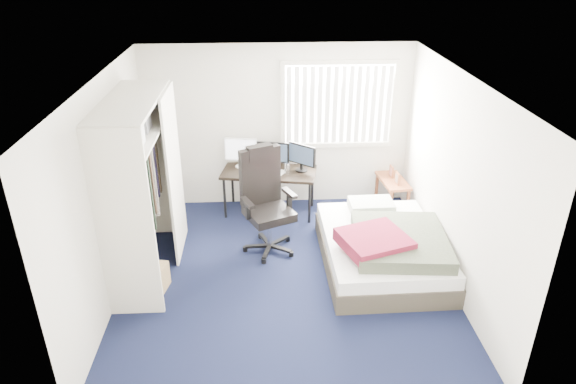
# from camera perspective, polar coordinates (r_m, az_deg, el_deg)

# --- Properties ---
(ground) EXTENTS (4.20, 4.20, 0.00)m
(ground) POSITION_cam_1_polar(r_m,az_deg,el_deg) (6.53, -0.31, -9.34)
(ground) COLOR black
(ground) RESTS_ON ground
(room_shell) EXTENTS (4.20, 4.20, 4.20)m
(room_shell) POSITION_cam_1_polar(r_m,az_deg,el_deg) (5.79, -0.35, 2.92)
(room_shell) COLOR silver
(room_shell) RESTS_ON ground
(window_assembly) EXTENTS (1.72, 0.09, 1.32)m
(window_assembly) POSITION_cam_1_polar(r_m,az_deg,el_deg) (7.76, 5.65, 9.61)
(window_assembly) COLOR white
(window_assembly) RESTS_ON ground
(closet) EXTENTS (0.64, 1.84, 2.22)m
(closet) POSITION_cam_1_polar(r_m,az_deg,el_deg) (6.25, -15.96, 2.11)
(closet) COLOR beige
(closet) RESTS_ON ground
(desk) EXTENTS (1.49, 0.89, 1.15)m
(desk) POSITION_cam_1_polar(r_m,az_deg,el_deg) (7.70, -2.07, 2.69)
(desk) COLOR black
(desk) RESTS_ON ground
(office_chair) EXTENTS (0.89, 0.89, 1.43)m
(office_chair) POSITION_cam_1_polar(r_m,az_deg,el_deg) (6.85, -2.45, -2.15)
(office_chair) COLOR black
(office_chair) RESTS_ON ground
(footstool) EXTENTS (0.33, 0.30, 0.22)m
(footstool) POSITION_cam_1_polar(r_m,az_deg,el_deg) (8.03, -3.34, -0.73)
(footstool) COLOR white
(footstool) RESTS_ON ground
(nightstand) EXTENTS (0.43, 0.75, 0.67)m
(nightstand) POSITION_cam_1_polar(r_m,az_deg,el_deg) (8.07, 11.57, 0.96)
(nightstand) COLOR brown
(nightstand) RESTS_ON ground
(bed) EXTENTS (1.51, 1.99, 0.65)m
(bed) POSITION_cam_1_polar(r_m,az_deg,el_deg) (6.68, 10.55, -6.09)
(bed) COLOR #393329
(bed) RESTS_ON ground
(pine_box) EXTENTS (0.47, 0.39, 0.31)m
(pine_box) POSITION_cam_1_polar(r_m,az_deg,el_deg) (6.46, -15.21, -9.15)
(pine_box) COLOR tan
(pine_box) RESTS_ON ground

